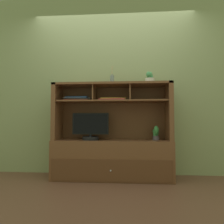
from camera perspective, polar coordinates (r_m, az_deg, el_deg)
name	(u,v)px	position (r m, az deg, el deg)	size (l,w,h in m)	color
floor_plane	(112,179)	(2.97, 0.00, -18.41)	(6.00, 6.00, 0.02)	brown
back_wall	(113,83)	(3.17, 0.34, 8.29)	(6.00, 0.02, 2.80)	#8C9967
media_console	(112,149)	(2.90, 0.01, -10.36)	(1.65, 0.47, 1.33)	brown
tv_monitor	(91,128)	(2.86, -6.09, -4.61)	(0.51, 0.23, 0.38)	black
potted_orchid	(156,133)	(2.90, 12.28, -5.84)	(0.10, 0.12, 0.20)	#534850
magazine_stack_left	(113,99)	(2.85, 0.25, 3.58)	(0.38, 0.25, 0.03)	maroon
magazine_stack_centre	(77,99)	(3.01, -9.85, 3.56)	(0.41, 0.25, 0.06)	#A72E24
diffuser_bottle	(112,80)	(2.94, 0.02, 9.12)	(0.06, 0.06, 0.27)	slate
potted_succulent	(150,78)	(2.93, 10.60, 9.33)	(0.15, 0.15, 0.16)	beige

